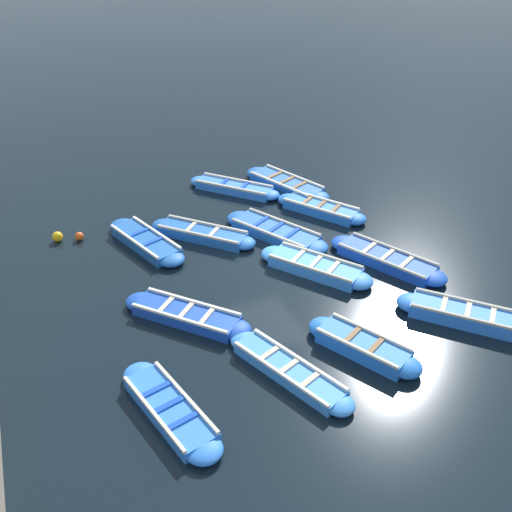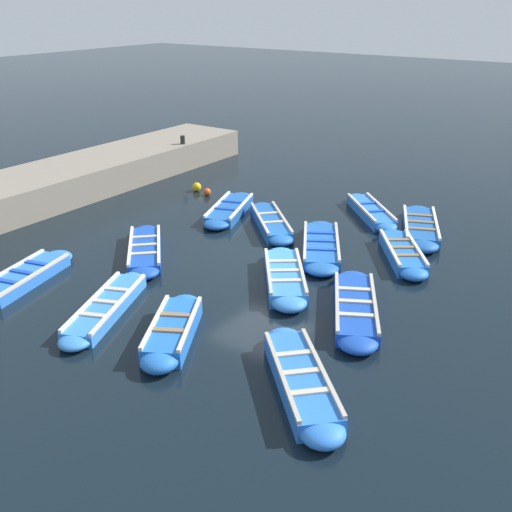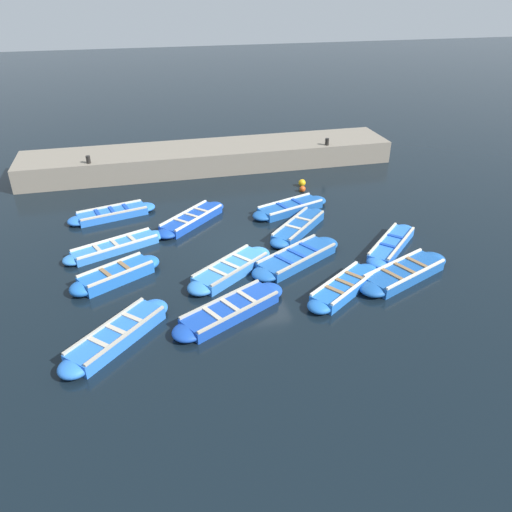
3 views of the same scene
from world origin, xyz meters
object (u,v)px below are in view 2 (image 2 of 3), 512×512
Objects in this scene: boat_bow_out at (321,246)px; bollard_mid_north at (183,140)px; boat_centre at (371,212)px; buoy_orange_near at (207,192)px; boat_far_corner at (145,250)px; boat_drifting at (173,331)px; boat_tucked at (301,380)px; boat_alongside at (402,253)px; boat_stern_in at (24,277)px; boat_inner_gap at (420,227)px; boat_outer_left at (271,223)px; boat_broadside at (106,307)px; buoy_yellow_far at (197,187)px; boat_near_quay at (229,210)px; boat_outer_right at (285,277)px; boat_end_of_row at (355,308)px.

boat_bow_out is 11.22× the size of bollard_mid_north.
boat_centre is 11.09× the size of buoy_orange_near.
boat_bow_out reaches higher than boat_far_corner.
boat_bow_out is (0.29, 6.11, -0.03)m from boat_drifting.
boat_tucked is (3.24, 0.02, -0.01)m from boat_drifting.
boat_tucked is 6.77m from boat_bow_out.
boat_alongside is 0.88× the size of boat_stern_in.
boat_inner_gap is 1.25× the size of boat_outer_left.
boat_tucked is at bearing -72.64° from boat_centre.
boat_bow_out is (-2.95, 6.10, -0.03)m from boat_tucked.
boat_alongside is 4.45m from boat_outer_left.
boat_broadside reaches higher than buoy_yellow_far.
boat_alongside reaches higher than boat_bow_out.
boat_near_quay is 5.60m from boat_outer_right.
bollard_mid_north is (-3.92, 10.85, 1.12)m from boat_stern_in.
boat_alongside is 1.00× the size of boat_tucked.
boat_end_of_row is at bearing 33.90° from boat_broadside.
boat_alongside is 7.39m from boat_far_corner.
boat_outer_left reaches higher than boat_stern_in.
boat_alongside is 10.37m from boat_stern_in.
boat_near_quay reaches higher than buoy_orange_near.
boat_drifting is (-0.19, -9.77, 0.04)m from boat_centre.
boat_bow_out is 7.21m from buoy_yellow_far.
bollard_mid_north reaches higher than boat_broadside.
boat_inner_gap is 11.83m from boat_stern_in.
boat_bow_out is at bearing -157.88° from boat_alongside.
buoy_orange_near is (-3.73, 8.40, -0.01)m from boat_broadside.
boat_end_of_row is 10.70m from buoy_yellow_far.
bollard_mid_north is (-11.80, 7.46, 1.10)m from boat_end_of_row.
buoy_orange_near is at bearing -36.34° from bollard_mid_north.
buoy_orange_near is 0.70m from buoy_yellow_far.
bollard_mid_north is at bearing 122.80° from boat_broadside.
boat_centre is at bearing -5.83° from bollard_mid_north.
boat_tucked is (2.70, -3.70, 0.01)m from boat_outer_right.
boat_tucked reaches higher than boat_outer_right.
boat_alongside is 0.84× the size of boat_end_of_row.
boat_inner_gap reaches higher than buoy_yellow_far.
boat_stern_in is at bearing -156.70° from boat_end_of_row.
boat_near_quay is 0.94× the size of boat_inner_gap.
boat_centre is 0.80× the size of boat_bow_out.
boat_near_quay is at bearing -147.31° from boat_centre.
boat_bow_out is at bearing 115.81° from boat_tucked.
boat_outer_right is 12.20× the size of buoy_orange_near.
boat_drifting reaches higher than buoy_orange_near.
boat_outer_right is 8.55m from buoy_yellow_far.
boat_near_quay reaches higher than boat_centre.
boat_drifting reaches higher than boat_tucked.
boat_centre reaches higher than boat_broadside.
boat_drifting is at bearing -109.31° from boat_alongside.
boat_bow_out is at bearing -120.60° from boat_inner_gap.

